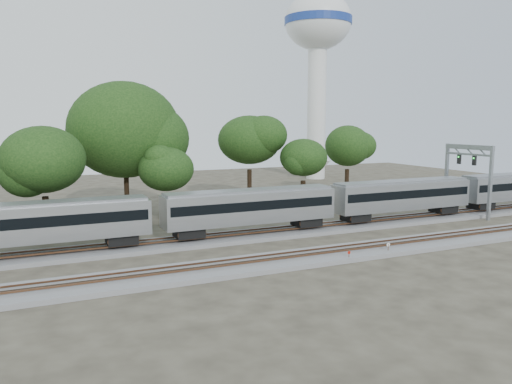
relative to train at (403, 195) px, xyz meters
The scene contains 15 objects.
ground 22.99m from the train, 164.70° to the right, with size 160.00×160.00×0.00m, color #383328.
track_far 22.17m from the train, behind, with size 160.00×5.00×0.73m.
track_near 24.32m from the train, 155.49° to the right, with size 160.00×5.00×0.73m.
train is the anchor object (origin of this frame).
switch_stand_red 20.25m from the train, 143.45° to the right, with size 0.30×0.06×0.94m.
switch_stand_white 16.51m from the train, 134.86° to the right, with size 0.35×0.07×1.10m.
switch_lever 20.54m from the train, 146.46° to the right, with size 0.50×0.30×0.30m, color #512D19.
water_tower 54.50m from the train, 71.51° to the left, with size 14.08×14.08×38.97m.
signal_gantry 11.04m from the train, ahead, with size 0.64×7.62×9.27m.
tree_2 41.11m from the train, 168.25° to the left, with size 8.48×8.48×11.95m.
tree_3 35.12m from the train, 152.38° to the left, with size 11.38×11.38×16.04m.
tree_4 28.80m from the train, 158.15° to the left, with size 6.74×6.74×9.50m.
tree_5 24.43m from the train, 118.68° to the left, with size 9.69×9.69×13.66m.
tree_6 15.83m from the train, 112.28° to the left, with size 7.30×7.30×10.30m.
tree_7 22.39m from the train, 73.27° to the left, with size 8.45×8.45×11.91m.
Camera 1 is at (-19.20, -41.35, 12.13)m, focal length 35.00 mm.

